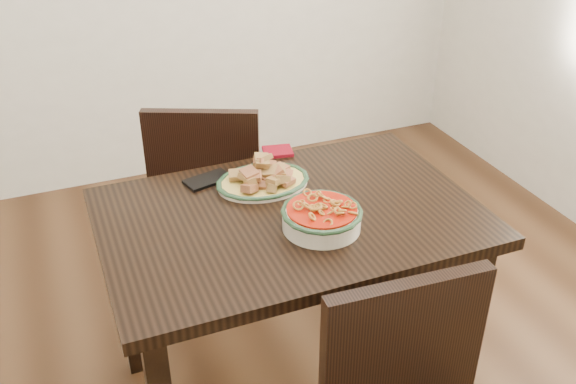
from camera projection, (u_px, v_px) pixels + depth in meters
name	position (u px, v px, depth m)	size (l,w,h in m)	color
floor	(287.00, 376.00, 2.37)	(3.50, 3.50, 0.00)	#382111
dining_table	(290.00, 241.00, 2.00)	(1.14, 0.76, 0.75)	black
chair_far	(210.00, 191.00, 2.56)	(0.55, 0.55, 0.89)	black
fish_plate	(263.00, 173.00, 2.07)	(0.30, 0.24, 0.11)	beige
noodle_bowl	(322.00, 215.00, 1.85)	(0.24, 0.24, 0.08)	beige
smartphone	(208.00, 180.00, 2.11)	(0.15, 0.08, 0.01)	black
napkin	(278.00, 151.00, 2.29)	(0.10, 0.09, 0.01)	maroon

